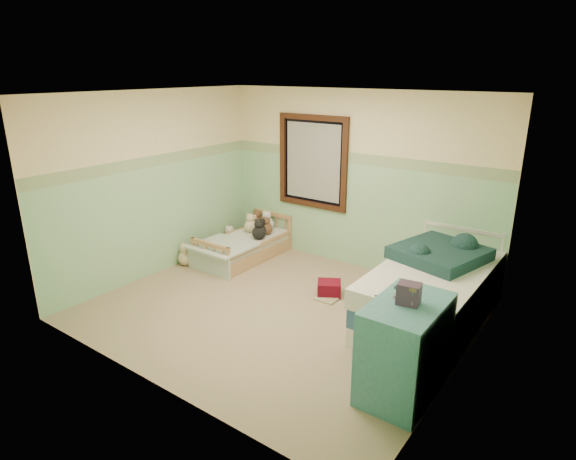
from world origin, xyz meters
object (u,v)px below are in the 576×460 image
Objects in this scene: dresser at (405,349)px; floor_book at (326,299)px; red_pillow at (329,288)px; plush_floor_cream at (230,240)px; plush_floor_tan at (186,258)px; toddler_bed_frame at (244,252)px; twin_bed_frame at (429,313)px.

floor_book is at bearing 142.62° from dresser.
red_pillow is 1.11× the size of floor_book.
floor_book is (2.27, -0.70, -0.11)m from plush_floor_cream.
toddler_bed_frame is at bearing 55.90° from plush_floor_tan.
plush_floor_tan is at bearing -124.10° from toddler_bed_frame.
twin_bed_frame reaches higher than floor_book.
floor_book is at bearing -17.15° from plush_floor_cream.
toddler_bed_frame reaches higher than floor_book.
red_pillow is (-1.54, 1.28, -0.35)m from dresser.
floor_book is (-1.23, -0.23, -0.10)m from twin_bed_frame.
dresser is 3.00× the size of red_pillow.
dresser is (3.76, -0.89, 0.33)m from plush_floor_tan.
toddler_bed_frame is 5.05× the size of red_pillow.
twin_bed_frame is at bearing 7.93° from plush_floor_tan.
red_pillow is 0.17m from floor_book.
plush_floor_tan is 2.29m from floor_book.
plush_floor_tan reaches higher than twin_bed_frame.
plush_floor_tan is 3.88m from dresser.
toddler_bed_frame is at bearing 175.30° from twin_bed_frame.
dresser reaches higher than twin_bed_frame.
toddler_bed_frame is 3.66m from dresser.
floor_book is (1.77, -0.48, -0.08)m from toddler_bed_frame.
dresser reaches higher than plush_floor_tan.
twin_bed_frame is at bearing -7.61° from plush_floor_cream.
plush_floor_cream is at bearing 160.51° from floor_book.
red_pillow is (2.22, -0.56, -0.03)m from plush_floor_cream.
twin_bed_frame is 1.44m from dresser.
plush_floor_cream is at bearing 90.00° from plush_floor_tan.
plush_floor_cream reaches higher than red_pillow.
twin_bed_frame is at bearing 8.39° from floor_book.
twin_bed_frame is (3.00, -0.25, 0.01)m from toddler_bed_frame.
plush_floor_tan is at bearing -169.98° from red_pillow.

